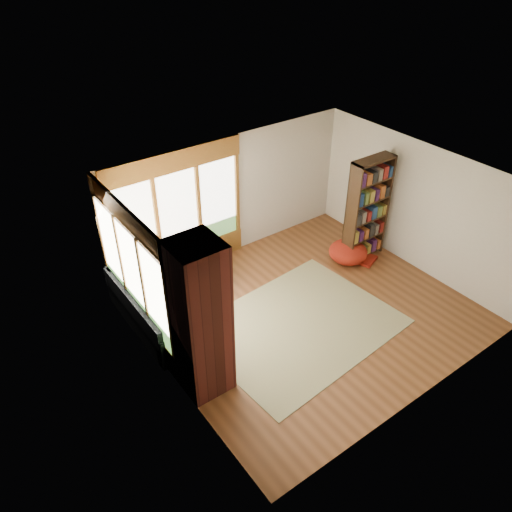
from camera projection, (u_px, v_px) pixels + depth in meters
floor at (307, 311)px, 9.20m from camera, size 5.50×5.50×0.00m
ceiling at (317, 184)px, 7.73m from camera, size 5.50×5.50×0.00m
wall_back at (230, 197)px, 10.13m from camera, size 5.50×0.04×2.60m
wall_front at (433, 336)px, 6.80m from camera, size 5.50×0.04×2.60m
wall_left at (167, 317)px, 7.13m from camera, size 0.04×5.00×2.60m
wall_right at (417, 207)px, 9.80m from camera, size 0.04×5.00×2.60m
windows_back at (179, 213)px, 9.50m from camera, size 2.82×0.10×1.90m
windows_left at (133, 273)px, 7.92m from camera, size 0.10×2.62×1.90m
roller_blind at (110, 229)px, 8.26m from camera, size 0.03×0.72×0.90m
brick_chimney at (200, 320)px, 7.07m from camera, size 0.70×0.70×2.60m
sectional_sofa at (168, 291)px, 9.21m from camera, size 2.20×2.20×0.80m
area_rug at (299, 326)px, 8.87m from camera, size 3.55×2.83×0.01m
bookshelf at (367, 210)px, 10.08m from camera, size 0.95×0.32×2.22m
pouf at (348, 251)px, 10.42m from camera, size 1.05×1.05×0.44m
dog_tan at (179, 270)px, 8.92m from camera, size 1.05×0.86×0.52m
dog_brindle at (157, 292)px, 8.45m from camera, size 0.83×0.92×0.45m
throw_pillows at (163, 266)px, 9.07m from camera, size 1.98×1.68×0.45m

